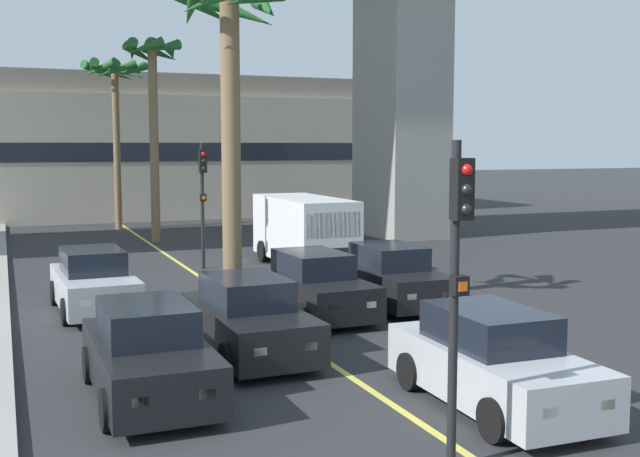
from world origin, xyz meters
name	(u,v)px	position (x,y,z in m)	size (l,w,h in m)	color
lane_stripe_center	(201,277)	(0.00, 24.00, 0.00)	(0.14, 56.00, 0.01)	#DBCC4C
pier_building_backdrop	(107,148)	(0.00, 46.60, 3.94)	(36.88, 8.04, 8.01)	#BCB29E
car_queue_front	(493,362)	(1.43, 10.24, 0.72)	(1.90, 4.13, 1.56)	#B7BABF
car_queue_second	(148,355)	(-3.54, 12.72, 0.72)	(1.84, 4.10, 1.56)	black
car_queue_third	(94,283)	(-3.64, 20.01, 0.72)	(1.95, 4.16, 1.56)	#B7BABF
car_queue_fourth	(391,278)	(3.56, 17.94, 0.72)	(1.89, 4.13, 1.56)	black
car_queue_fifth	(248,320)	(-1.27, 14.62, 0.72)	(1.91, 4.14, 1.56)	black
car_queue_sixth	(314,287)	(1.26, 17.47, 0.72)	(1.94, 4.16, 1.56)	black
delivery_van	(304,229)	(3.81, 24.84, 1.29)	(2.17, 5.26, 2.36)	white
traffic_light_median_near	(458,260)	(-0.43, 8.36, 2.71)	(0.24, 0.37, 4.20)	black
traffic_light_median_far	(203,188)	(0.50, 25.63, 2.71)	(0.24, 0.37, 4.20)	black
palm_tree_near_median	(153,85)	(0.36, 33.58, 6.61)	(2.51, 2.62, 8.60)	brown
palm_tree_mid_median	(115,87)	(-0.41, 39.56, 6.94)	(3.27, 3.27, 8.29)	brown
palm_tree_far_median	(230,69)	(-0.57, 18.25, 5.91)	(2.72, 2.83, 8.00)	brown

